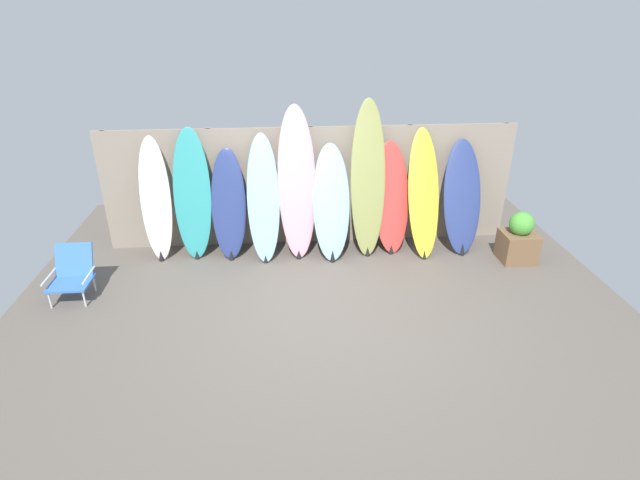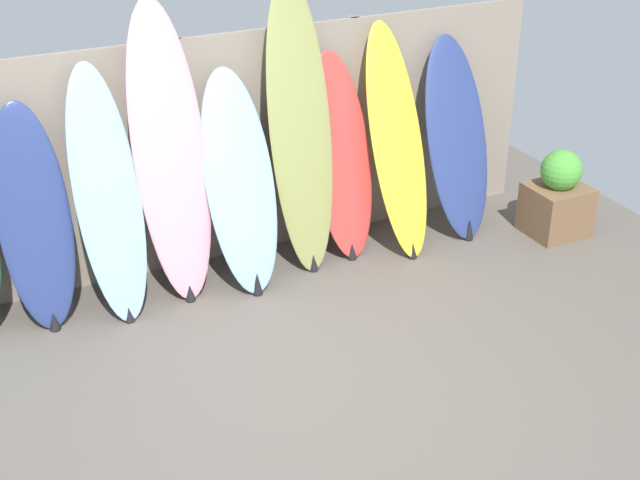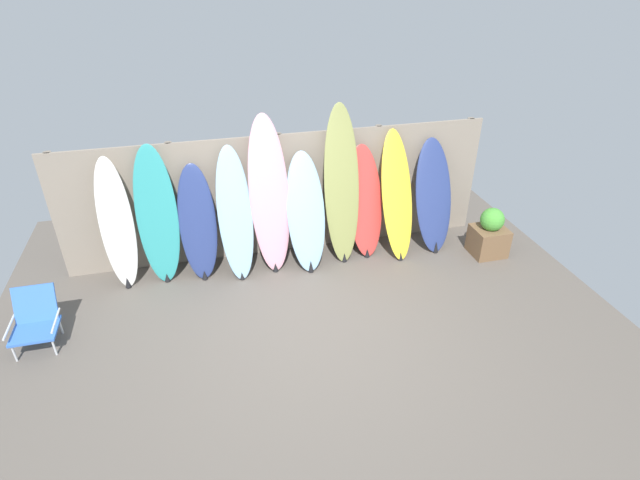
{
  "view_description": "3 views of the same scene",
  "coord_description": "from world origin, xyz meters",
  "views": [
    {
      "loc": [
        -0.44,
        -5.05,
        3.43
      ],
      "look_at": [
        0.01,
        0.44,
        0.77
      ],
      "focal_mm": 28.0,
      "sensor_mm": 36.0,
      "label": 1
    },
    {
      "loc": [
        -1.84,
        -4.09,
        3.45
      ],
      "look_at": [
        0.45,
        0.59,
        0.74
      ],
      "focal_mm": 50.0,
      "sensor_mm": 36.0,
      "label": 2
    },
    {
      "loc": [
        -1.04,
        -4.42,
        3.98
      ],
      "look_at": [
        0.28,
        0.84,
        0.78
      ],
      "focal_mm": 28.0,
      "sensor_mm": 36.0,
      "label": 3
    }
  ],
  "objects": [
    {
      "name": "surfboard_skyblue_5",
      "position": [
        0.26,
        1.56,
        0.8
      ],
      "size": [
        0.54,
        0.66,
        1.62
      ],
      "color": "#8CB7D6",
      "rests_on": "ground"
    },
    {
      "name": "planter_box",
      "position": [
        2.93,
        1.13,
        0.32
      ],
      "size": [
        0.48,
        0.44,
        0.74
      ],
      "color": "brown",
      "rests_on": "ground"
    },
    {
      "name": "surfboard_pink_4",
      "position": [
        -0.22,
        1.64,
        1.07
      ],
      "size": [
        0.56,
        0.56,
        2.16
      ],
      "color": "pink",
      "rests_on": "ground"
    },
    {
      "name": "surfboard_yellow_8",
      "position": [
        1.61,
        1.58,
        0.88
      ],
      "size": [
        0.47,
        0.75,
        1.79
      ],
      "color": "yellow",
      "rests_on": "ground"
    },
    {
      "name": "surfboard_teal_1",
      "position": [
        -1.7,
        1.71,
        0.92
      ],
      "size": [
        0.55,
        0.43,
        1.86
      ],
      "color": "teal",
      "rests_on": "ground"
    },
    {
      "name": "fence_back",
      "position": [
        -0.0,
        2.01,
        0.9
      ],
      "size": [
        6.08,
        0.11,
        1.8
      ],
      "color": "gray",
      "rests_on": "ground"
    },
    {
      "name": "surfboard_white_0",
      "position": [
        -2.21,
        1.69,
        0.87
      ],
      "size": [
        0.45,
        0.43,
        1.76
      ],
      "color": "white",
      "rests_on": "ground"
    },
    {
      "name": "surfboard_navy_9",
      "position": [
        2.2,
        1.61,
        0.8
      ],
      "size": [
        0.57,
        0.66,
        1.62
      ],
      "color": "navy",
      "rests_on": "ground"
    },
    {
      "name": "surfboard_skyblue_3",
      "position": [
        -0.7,
        1.6,
        0.87
      ],
      "size": [
        0.46,
        0.62,
        1.77
      ],
      "color": "#8CB7D6",
      "rests_on": "ground"
    },
    {
      "name": "beach_chair",
      "position": [
        -3.11,
        0.66,
        0.32
      ],
      "size": [
        0.5,
        0.57,
        0.64
      ],
      "rotation": [
        0.0,
        0.0,
        -0.02
      ],
      "color": "silver",
      "rests_on": "ground"
    },
    {
      "name": "surfboard_olive_6",
      "position": [
        0.8,
        1.64,
        1.09
      ],
      "size": [
        0.51,
        0.53,
        2.22
      ],
      "color": "olive",
      "rests_on": "ground"
    },
    {
      "name": "surfboard_navy_2",
      "position": [
        -1.2,
        1.66,
        0.78
      ],
      "size": [
        0.51,
        0.5,
        1.57
      ],
      "color": "navy",
      "rests_on": "ground"
    },
    {
      "name": "surfboard_red_7",
      "position": [
        1.16,
        1.67,
        0.8
      ],
      "size": [
        0.58,
        0.54,
        1.62
      ],
      "color": "#D13D38",
      "rests_on": "ground"
    },
    {
      "name": "ground",
      "position": [
        0.0,
        0.0,
        0.0
      ],
      "size": [
        7.68,
        7.68,
        0.0
      ],
      "primitive_type": "plane",
      "color": "#5B544C"
    }
  ]
}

